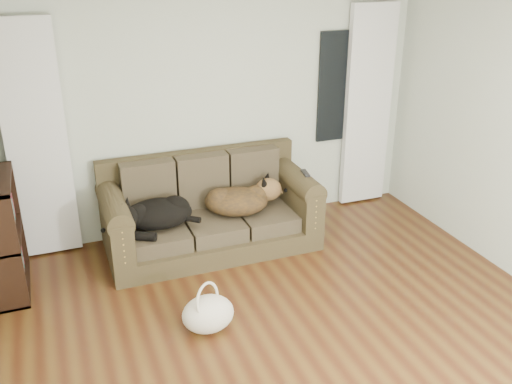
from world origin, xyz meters
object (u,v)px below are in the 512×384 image
object	(u,v)px
dog_shepherd	(240,199)
tote_bag	(208,313)
dog_black_lab	(155,215)
bookshelf	(2,237)
sofa	(210,206)

from	to	relation	value
dog_shepherd	tote_bag	world-z (taller)	dog_shepherd
dog_black_lab	tote_bag	bearing A→B (deg)	-79.16
dog_black_lab	dog_shepherd	bearing A→B (deg)	6.19
dog_black_lab	bookshelf	world-z (taller)	bookshelf
sofa	tote_bag	bearing A→B (deg)	-107.89
dog_black_lab	bookshelf	xyz separation A→B (m)	(-1.33, -0.01, 0.02)
tote_bag	sofa	bearing A→B (deg)	72.11
sofa	tote_bag	xyz separation A→B (m)	(-0.42, -1.31, -0.29)
sofa	bookshelf	bearing A→B (deg)	-177.73
dog_black_lab	bookshelf	size ratio (longest dim) A/B	0.62
bookshelf	tote_bag	bearing A→B (deg)	-40.52
dog_shepherd	bookshelf	distance (m)	2.20
tote_bag	bookshelf	bearing A→B (deg)	140.11
sofa	dog_shepherd	bearing A→B (deg)	-6.14
dog_shepherd	bookshelf	xyz separation A→B (m)	(-2.20, -0.04, 0.01)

